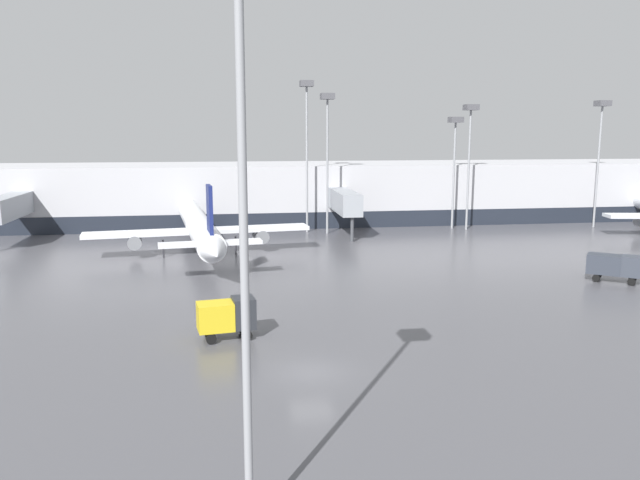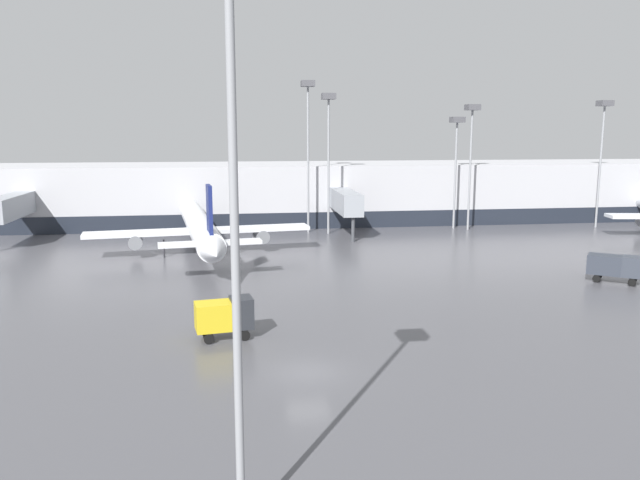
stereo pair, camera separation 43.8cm
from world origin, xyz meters
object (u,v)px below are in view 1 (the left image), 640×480
apron_light_mast_0 (470,131)px  apron_light_mast_7 (455,139)px  apron_light_mast_3 (327,124)px  apron_light_mast_5 (307,115)px  parked_jet_0 (199,227)px  service_truck_0 (615,265)px  apron_light_mast_6 (601,128)px  apron_light_mast_2 (241,85)px  service_truck_1 (227,315)px

apron_light_mast_0 → apron_light_mast_7: apron_light_mast_0 is taller
apron_light_mast_3 → apron_light_mast_5: (-2.58, 1.71, 1.18)m
parked_jet_0 → service_truck_0: (39.13, -18.92, -1.64)m
service_truck_0 → apron_light_mast_0: apron_light_mast_0 is taller
parked_jet_0 → apron_light_mast_6: apron_light_mast_6 is taller
apron_light_mast_2 → apron_light_mast_7: (31.53, 65.83, -2.61)m
service_truck_0 → apron_light_mast_5: bearing=164.5°
parked_jet_0 → apron_light_mast_0: (37.10, 13.10, 10.75)m
service_truck_0 → service_truck_1: bearing=-125.1°
service_truck_1 → apron_light_mast_6: bearing=29.7°
parked_jet_0 → service_truck_0: bearing=-123.3°
apron_light_mast_0 → apron_light_mast_5: 23.02m
apron_light_mast_0 → apron_light_mast_7: 2.51m
service_truck_1 → apron_light_mast_5: bearing=67.0°
apron_light_mast_0 → apron_light_mast_7: (-1.57, 1.57, -1.17)m
apron_light_mast_6 → apron_light_mast_2: bearing=-129.5°
service_truck_0 → apron_light_mast_2: apron_light_mast_2 is taller
apron_light_mast_5 → parked_jet_0: bearing=-134.8°
apron_light_mast_2 → apron_light_mast_5: apron_light_mast_5 is taller
apron_light_mast_0 → apron_light_mast_2: size_ratio=0.89×
apron_light_mast_3 → service_truck_1: bearing=-107.7°
apron_light_mast_2 → apron_light_mast_7: apron_light_mast_2 is taller
apron_light_mast_7 → apron_light_mast_3: bearing=-173.6°
apron_light_mast_0 → parked_jet_0: bearing=-160.6°
apron_light_mast_3 → apron_light_mast_7: (18.74, 2.09, -2.08)m
apron_light_mast_7 → service_truck_1: bearing=-125.8°
service_truck_0 → apron_light_mast_2: bearing=-99.9°
apron_light_mast_0 → apron_light_mast_6: (19.53, -0.33, 0.45)m
service_truck_0 → apron_light_mast_0: size_ratio=0.28×
apron_light_mast_2 → apron_light_mast_5: 66.24m
apron_light_mast_5 → apron_light_mast_3: bearing=-33.5°
parked_jet_0 → apron_light_mast_5: (14.20, 14.29, 12.84)m
service_truck_0 → service_truck_1: service_truck_1 is taller
service_truck_1 → apron_light_mast_0: apron_light_mast_0 is taller
apron_light_mast_3 → apron_light_mast_6: bearing=0.3°
apron_light_mast_5 → apron_light_mast_6: size_ratio=1.13×
service_truck_1 → apron_light_mast_3: 46.75m
service_truck_0 → apron_light_mast_2: (-35.12, -32.23, 13.82)m
apron_light_mast_0 → apron_light_mast_6: size_ratio=0.96×
parked_jet_0 → service_truck_1: size_ratio=9.07×
apron_light_mast_2 → apron_light_mast_3: (12.79, 63.74, -0.53)m
apron_light_mast_5 → apron_light_mast_7: apron_light_mast_5 is taller
apron_light_mast_0 → apron_light_mast_6: 19.54m
apron_light_mast_3 → apron_light_mast_5: size_ratio=0.92×
apron_light_mast_2 → apron_light_mast_7: 73.04m
apron_light_mast_3 → service_truck_0: bearing=-54.7°
apron_light_mast_2 → apron_light_mast_6: bearing=50.5°
apron_light_mast_6 → apron_light_mast_7: 21.25m
apron_light_mast_2 → apron_light_mast_7: bearing=64.4°
apron_light_mast_5 → service_truck_1: bearing=-104.0°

